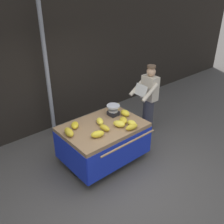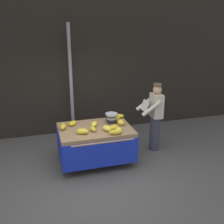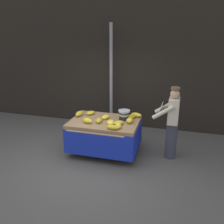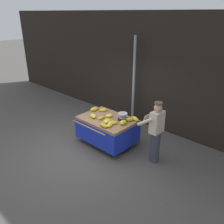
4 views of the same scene
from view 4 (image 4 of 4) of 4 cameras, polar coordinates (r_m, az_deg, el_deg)
ground_plane at (r=7.02m, az=-6.55°, el=-9.07°), size 60.00×60.00×0.00m
back_wall at (r=8.17m, az=7.62°, el=10.12°), size 16.00×0.24×3.81m
street_pole at (r=7.96m, az=5.35°, el=7.17°), size 0.09×0.09×3.08m
banana_cart at (r=6.98m, az=-1.18°, el=-3.22°), size 1.64×1.35×0.85m
weighing_scale at (r=6.70m, az=2.63°, el=-1.20°), size 0.28×0.28×0.24m
banana_bunch_0 at (r=6.35m, az=-2.05°, el=-3.29°), size 0.29×0.16×0.11m
banana_bunch_1 at (r=6.70m, az=4.30°, el=-1.80°), size 0.23×0.25×0.12m
banana_bunch_2 at (r=6.35m, az=-0.70°, el=-3.29°), size 0.14×0.21×0.11m
banana_bunch_3 at (r=6.57m, az=-1.27°, el=-2.28°), size 0.24×0.29×0.12m
banana_bunch_4 at (r=7.36m, az=-2.16°, el=0.54°), size 0.26×0.29×0.10m
banana_bunch_5 at (r=6.93m, az=-0.64°, el=-0.92°), size 0.22×0.28×0.11m
banana_bunch_6 at (r=6.82m, az=-2.65°, el=-1.38°), size 0.14×0.26×0.10m
banana_bunch_7 at (r=6.91m, az=-4.67°, el=-0.99°), size 0.28×0.21×0.12m
banana_bunch_8 at (r=6.77m, az=5.68°, el=-1.62°), size 0.30×0.21×0.11m
banana_bunch_9 at (r=7.40m, az=-4.37°, el=0.75°), size 0.19×0.31×0.13m
banana_bunch_10 at (r=6.51m, az=0.20°, el=-2.64°), size 0.29×0.30×0.10m
banana_bunch_11 at (r=6.50m, az=2.73°, el=-2.57°), size 0.15×0.23×0.13m
vendor_person at (r=6.16m, az=10.66°, el=-4.89°), size 0.59×0.53×1.71m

